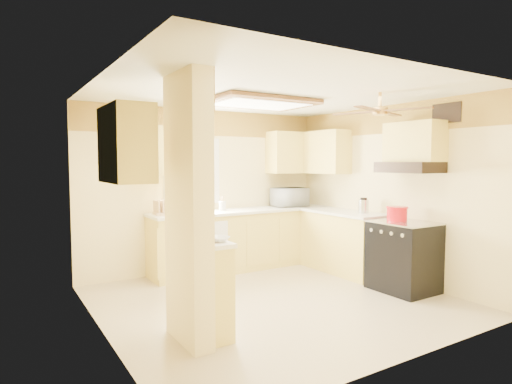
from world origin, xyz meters
TOP-DOWN VIEW (x-y plane):
  - floor at (0.00, 0.00)m, footprint 4.00×4.00m
  - ceiling at (0.00, 0.00)m, footprint 4.00×4.00m
  - wall_back at (0.00, 1.90)m, footprint 4.00×0.00m
  - wall_front at (0.00, -1.90)m, footprint 4.00×0.00m
  - wall_left at (-2.00, 0.00)m, footprint 0.00×3.80m
  - wall_right at (2.00, 0.00)m, footprint 0.00×3.80m
  - wallpaper_border at (0.00, 1.88)m, footprint 4.00×0.02m
  - partition_column at (-1.35, -0.55)m, footprint 0.20×0.70m
  - partition_ledge at (-1.13, -0.55)m, footprint 0.25×0.55m
  - ledge_top at (-1.13, -0.55)m, footprint 0.28×0.58m
  - lower_cabinets_back at (0.50, 1.60)m, footprint 3.00×0.60m
  - lower_cabinets_right at (1.70, 0.60)m, footprint 0.60×1.40m
  - countertop_back at (0.50, 1.59)m, footprint 3.04×0.64m
  - countertop_right at (1.69, 0.60)m, footprint 0.64×1.44m
  - dishwasher_panel at (-0.25, 1.29)m, footprint 0.58×0.02m
  - window at (-0.25, 1.89)m, footprint 0.92×0.02m
  - upper_cab_back_left at (-0.85, 1.72)m, footprint 0.60×0.35m
  - upper_cab_back_right at (1.55, 1.72)m, footprint 0.90×0.35m
  - upper_cab_right at (1.82, 1.25)m, footprint 0.35×1.00m
  - upper_cab_left_wall at (-1.82, -0.25)m, footprint 0.35×0.75m
  - upper_cab_over_stove at (1.82, -0.55)m, footprint 0.35×0.76m
  - stove at (1.67, -0.55)m, footprint 0.68×0.77m
  - range_hood at (1.74, -0.55)m, footprint 0.50×0.76m
  - poster_menu at (-1.24, -0.55)m, footprint 0.02×0.42m
  - poster_nashville at (-1.24, -0.55)m, footprint 0.02×0.42m
  - ceiling_light_panel at (0.10, 0.50)m, footprint 1.35×0.95m
  - ceiling_fan at (1.00, -0.70)m, footprint 1.15×1.15m
  - vent_grate at (1.98, -0.90)m, footprint 0.02×0.40m
  - microwave at (1.40, 1.60)m, footprint 0.60×0.44m
  - bowl at (-1.09, -0.65)m, footprint 0.25×0.25m
  - dutch_oven at (1.66, -0.43)m, footprint 0.28×0.28m
  - kettle at (1.75, 0.25)m, footprint 0.15×0.15m
  - dish_rack at (-0.76, 1.63)m, footprint 0.38×0.29m
  - utensil_crock at (0.16, 1.67)m, footprint 0.11×0.11m

SIDE VIEW (x-z plane):
  - floor at x=0.00m, z-range 0.00..0.00m
  - dishwasher_panel at x=-0.25m, z-range 0.03..0.83m
  - partition_ledge at x=-1.13m, z-range 0.00..0.90m
  - lower_cabinets_back at x=0.50m, z-range 0.00..0.90m
  - lower_cabinets_right at x=1.70m, z-range 0.00..0.90m
  - stove at x=1.67m, z-range 0.00..0.92m
  - ledge_top at x=-1.13m, z-range 0.90..0.94m
  - countertop_back at x=0.50m, z-range 0.90..0.94m
  - countertop_right at x=1.69m, z-range 0.90..0.94m
  - bowl at x=-1.09m, z-range 0.94..0.99m
  - dutch_oven at x=1.66m, z-range 0.92..1.10m
  - utensil_crock at x=0.16m, z-range 0.90..1.12m
  - dish_rack at x=-0.76m, z-range 0.91..1.12m
  - kettle at x=1.75m, z-range 0.93..1.16m
  - microwave at x=1.40m, z-range 0.94..1.25m
  - poster_nashville at x=-1.24m, z-range 0.92..1.48m
  - wall_back at x=0.00m, z-range -0.75..3.25m
  - wall_front at x=0.00m, z-range -0.75..3.25m
  - wall_left at x=-2.00m, z-range -0.65..3.15m
  - wall_right at x=2.00m, z-range -0.65..3.15m
  - partition_column at x=-1.35m, z-range 0.00..2.50m
  - window at x=-0.25m, z-range 1.04..2.06m
  - range_hood at x=1.74m, z-range 1.55..1.69m
  - upper_cab_back_left at x=-0.85m, z-range 1.50..2.20m
  - upper_cab_back_right at x=1.55m, z-range 1.50..2.20m
  - upper_cab_right at x=1.82m, z-range 1.50..2.20m
  - upper_cab_left_wall at x=-1.82m, z-range 1.50..2.20m
  - poster_menu at x=-1.24m, z-range 1.57..2.14m
  - upper_cab_over_stove at x=1.82m, z-range 1.69..2.21m
  - ceiling_fan at x=1.00m, z-range 2.16..2.42m
  - wallpaper_border at x=0.00m, z-range 2.10..2.50m
  - vent_grate at x=1.98m, z-range 2.17..2.42m
  - ceiling_light_panel at x=0.10m, z-range 2.42..2.49m
  - ceiling at x=0.00m, z-range 2.50..2.50m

